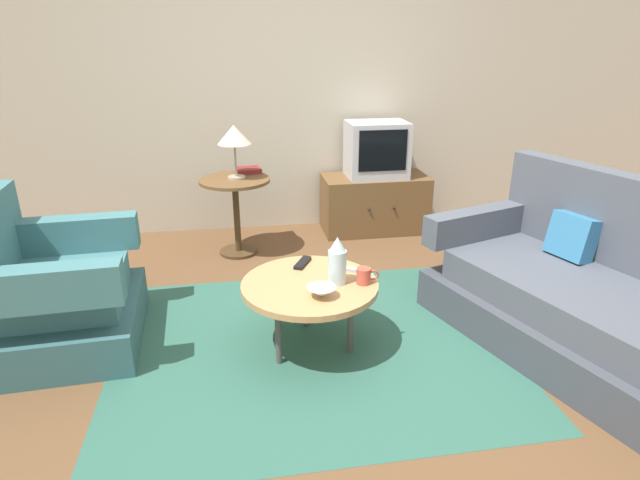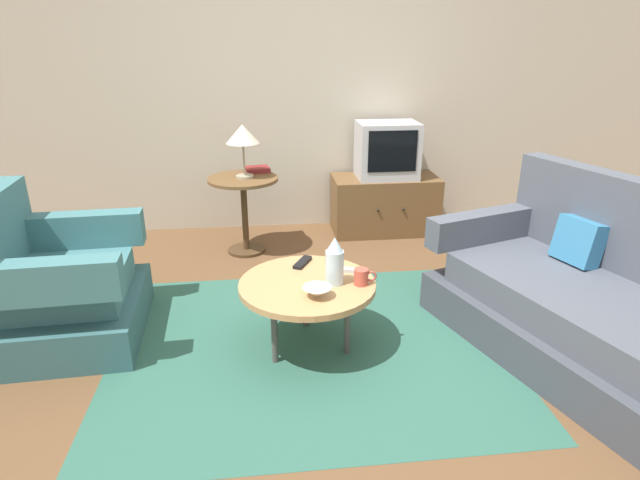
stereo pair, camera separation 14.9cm
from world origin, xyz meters
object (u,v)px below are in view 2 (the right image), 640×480
Objects in this scene: table_lamp at (243,136)px; vase at (335,262)px; coffee_table at (307,287)px; mug at (362,277)px; side_table at (244,199)px; bowl at (317,292)px; tv_remote_silver at (342,269)px; television at (387,150)px; tv_stand at (384,204)px; couch at (605,313)px; book at (257,169)px; armchair at (56,289)px; tv_remote_dark at (302,262)px.

vase is (0.50, -1.49, -0.42)m from table_lamp.
coffee_table is 0.31m from mug.
side_table reaches higher than bowl.
vase is 1.64× the size of tv_remote_silver.
table_lamp is 1.76m from bowl.
television reaches higher than tv_remote_silver.
side_table is 1.29m from tv_stand.
side_table is 1.66m from mug.
television reaches higher than tv_stand.
tv_stand is at bearing -0.60° from couch.
table_lamp is at bearing -127.83° from book.
armchair is at bearing 162.85° from bowl.
tv_remote_silver is at bearing -82.74° from book.
armchair is 2.75m from tv_stand.
mug is at bearing -82.03° from book.
vase is 0.20m from tv_remote_silver.
tv_remote_silver is at bearing 113.36° from mug.
table_lamp is (1.07, 1.19, 0.65)m from armchair.
armchair is 3.48× the size of vase.
tv_stand is 1.79m from tv_remote_dark.
table_lamp is at bearing -164.23° from television.
tv_remote_dark is at bearing 51.13° from couch.
television is at bearing 73.06° from mug.
couch is 1.41m from tv_remote_silver.
vase is at bearing -71.43° from table_lamp.
vase is 0.34m from tv_remote_dark.
side_table is 4.98× the size of mug.
tv_remote_dark is 0.25m from tv_remote_silver.
coffee_table is 6.02× the size of mug.
side_table is at bearing 134.76° from tv_remote_silver.
vase is (0.15, -0.03, 0.16)m from coffee_table.
side_table is 1.22× the size of television.
tv_stand reaches higher than tv_remote_dark.
coffee_table is 4.61× the size of tv_remote_silver.
table_lamp is 1.55m from tv_remote_silver.
table_lamp is 1.73m from mug.
armchair is 1.53m from bowl.
couch is 12.53× the size of tv_remote_silver.
coffee_table is at bearing -75.77° from side_table.
couch reaches higher than tv_remote_dark.
coffee_table is at bearing 101.30° from bowl.
vase reaches higher than bowl.
coffee_table is (1.42, -0.28, 0.07)m from armchair.
tv_remote_silver is (1.63, -0.15, 0.11)m from armchair.
bowl is at bearing -112.58° from television.
television is at bearing 64.58° from coffee_table.
bowl is (-0.82, -1.98, -0.31)m from television.
tv_remote_dark is at bearing 171.68° from tv_remote_silver.
couch is at bearing 75.24° from armchair.
coffee_table is at bearing 28.92° from tv_remote_dark.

